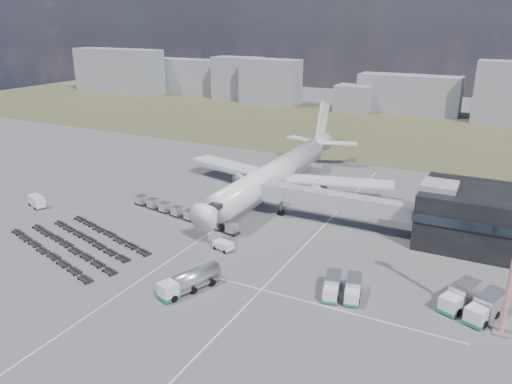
% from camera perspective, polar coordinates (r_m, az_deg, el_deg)
% --- Properties ---
extents(ground, '(420.00, 420.00, 0.00)m').
position_cam_1_polar(ground, '(89.16, -6.32, -6.33)').
color(ground, '#565659').
rests_on(ground, ground).
extents(grass_strip, '(420.00, 90.00, 0.01)m').
position_cam_1_polar(grass_strip, '(186.28, 12.65, 6.95)').
color(grass_strip, '#46432A').
rests_on(grass_strip, ground).
extents(lane_markings, '(47.12, 110.00, 0.01)m').
position_cam_1_polar(lane_markings, '(87.01, 0.20, -6.88)').
color(lane_markings, silver).
rests_on(lane_markings, ground).
extents(terminal, '(30.40, 16.40, 11.00)m').
position_cam_1_polar(terminal, '(96.47, 26.97, -3.00)').
color(terminal, black).
rests_on(terminal, ground).
extents(jet_bridge, '(30.30, 3.80, 7.05)m').
position_cam_1_polar(jet_bridge, '(97.68, 8.08, -0.85)').
color(jet_bridge, '#939399').
rests_on(jet_bridge, ground).
extents(airliner, '(51.59, 64.53, 17.62)m').
position_cam_1_polar(airliner, '(113.72, 2.54, 2.36)').
color(airliner, silver).
rests_on(airliner, ground).
extents(skyline, '(319.68, 26.44, 23.26)m').
position_cam_1_polar(skyline, '(227.56, 10.33, 11.84)').
color(skyline, gray).
rests_on(skyline, ground).
extents(fuel_tanker, '(5.87, 10.20, 3.22)m').
position_cam_1_polar(fuel_tanker, '(75.54, -7.59, -10.03)').
color(fuel_tanker, silver).
rests_on(fuel_tanker, ground).
extents(pushback_tug, '(3.90, 2.79, 1.56)m').
position_cam_1_polar(pushback_tug, '(87.70, -3.75, -6.14)').
color(pushback_tug, silver).
rests_on(pushback_tug, ground).
extents(utility_van, '(5.10, 3.59, 2.46)m').
position_cam_1_polar(utility_van, '(116.48, -23.76, -1.00)').
color(utility_van, silver).
rests_on(utility_van, ground).
extents(catering_truck, '(3.05, 6.80, 3.06)m').
position_cam_1_polar(catering_truck, '(116.08, 3.14, 0.78)').
color(catering_truck, silver).
rests_on(catering_truck, ground).
extents(service_trucks_near, '(6.36, 7.15, 2.50)m').
position_cam_1_polar(service_trucks_near, '(74.81, 9.87, -10.69)').
color(service_trucks_near, silver).
rests_on(service_trucks_near, ground).
extents(service_trucks_far, '(8.55, 9.23, 3.00)m').
position_cam_1_polar(service_trucks_far, '(75.97, 23.51, -11.42)').
color(service_trucks_far, silver).
rests_on(service_trucks_far, ground).
extents(uld_row, '(28.33, 6.79, 1.92)m').
position_cam_1_polar(uld_row, '(101.71, -8.33, -2.39)').
color(uld_row, black).
rests_on(uld_row, ground).
extents(baggage_dollies, '(29.89, 20.02, 0.66)m').
position_cam_1_polar(baggage_dollies, '(95.04, -19.65, -5.51)').
color(baggage_dollies, black).
rests_on(baggage_dollies, ground).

